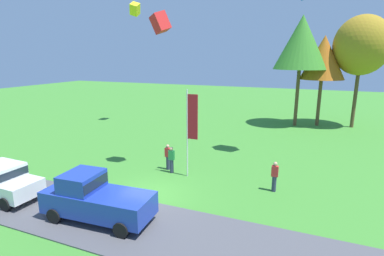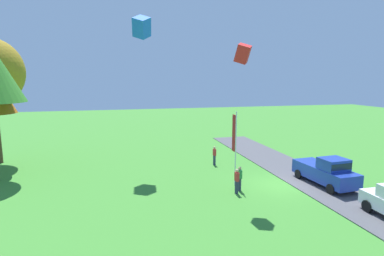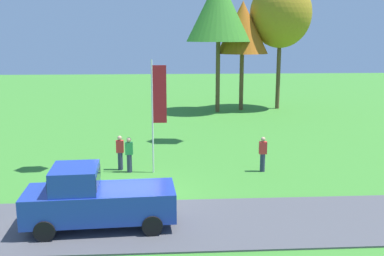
{
  "view_description": "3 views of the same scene",
  "coord_description": "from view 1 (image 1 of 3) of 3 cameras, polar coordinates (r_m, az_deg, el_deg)",
  "views": [
    {
      "loc": [
        7.79,
        -12.8,
        7.26
      ],
      "look_at": [
        0.17,
        5.65,
        2.48
      ],
      "focal_mm": 28.0,
      "sensor_mm": 36.0,
      "label": 1
    },
    {
      "loc": [
        -18.72,
        11.39,
        7.61
      ],
      "look_at": [
        2.51,
        6.05,
        4.07
      ],
      "focal_mm": 28.0,
      "sensor_mm": 36.0,
      "label": 2
    },
    {
      "loc": [
        1.42,
        -17.58,
        6.45
      ],
      "look_at": [
        2.76,
        3.69,
        2.06
      ],
      "focal_mm": 42.0,
      "sensor_mm": 36.0,
      "label": 3
    }
  ],
  "objects": [
    {
      "name": "ground_plane",
      "position": [
        16.65,
        -8.2,
        -12.53
      ],
      "size": [
        120.0,
        120.0,
        0.0
      ],
      "primitive_type": "plane",
      "color": "#3D842D"
    },
    {
      "name": "pavement_strip",
      "position": [
        14.53,
        -14.24,
        -16.83
      ],
      "size": [
        36.0,
        4.4,
        0.06
      ],
      "primitive_type": "cube",
      "color": "#4C4C51",
      "rests_on": "ground"
    },
    {
      "name": "car_sedan_far_end",
      "position": [
        18.56,
        -32.58,
        -8.33
      ],
      "size": [
        4.46,
        2.07,
        1.84
      ],
      "color": "white",
      "rests_on": "ground"
    },
    {
      "name": "car_pickup_by_flagpole",
      "position": [
        14.47,
        -18.08,
        -12.42
      ],
      "size": [
        5.11,
        2.29,
        2.14
      ],
      "color": "#1E389E",
      "rests_on": "ground"
    },
    {
      "name": "person_beside_suv",
      "position": [
        17.18,
        15.44,
        -8.86
      ],
      "size": [
        0.36,
        0.24,
        1.71
      ],
      "color": "#2D334C",
      "rests_on": "ground"
    },
    {
      "name": "person_on_lawn",
      "position": [
        19.7,
        -4.62,
        -5.48
      ],
      "size": [
        0.36,
        0.24,
        1.71
      ],
      "color": "#2D334C",
      "rests_on": "ground"
    },
    {
      "name": "person_watching_sky",
      "position": [
        19.15,
        -3.91,
        -6.03
      ],
      "size": [
        0.36,
        0.24,
        1.71
      ],
      "color": "#2D334C",
      "rests_on": "ground"
    },
    {
      "name": "tree_center_back",
      "position": [
        33.47,
        20.11,
        15.03
      ],
      "size": [
        5.37,
        5.37,
        11.34
      ],
      "color": "brown",
      "rests_on": "ground"
    },
    {
      "name": "tree_lone_near",
      "position": [
        34.33,
        23.74,
        12.14
      ],
      "size": [
        4.44,
        4.44,
        9.38
      ],
      "color": "brown",
      "rests_on": "ground"
    },
    {
      "name": "tree_right_of_center",
      "position": [
        35.03,
        29.61,
        13.49
      ],
      "size": [
        5.34,
        5.34,
        11.26
      ],
      "color": "brown",
      "rests_on": "ground"
    },
    {
      "name": "flag_banner",
      "position": [
        17.79,
        -0.23,
        1.0
      ],
      "size": [
        0.71,
        0.08,
        5.4
      ],
      "color": "silver",
      "rests_on": "ground"
    },
    {
      "name": "kite_box_near_flag",
      "position": [
        33.31,
        -10.82,
        21.36
      ],
      "size": [
        1.15,
        1.34,
        1.56
      ],
      "primitive_type": "cube",
      "rotation": [
        0.53,
        0.3,
        0.14
      ],
      "color": "yellow"
    },
    {
      "name": "kite_box_low_drifter",
      "position": [
        18.82,
        -6.07,
        19.35
      ],
      "size": [
        1.37,
        1.17,
        1.4
      ],
      "primitive_type": "cube",
      "rotation": [
        0.28,
        0.3,
        4.19
      ],
      "color": "red"
    }
  ]
}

